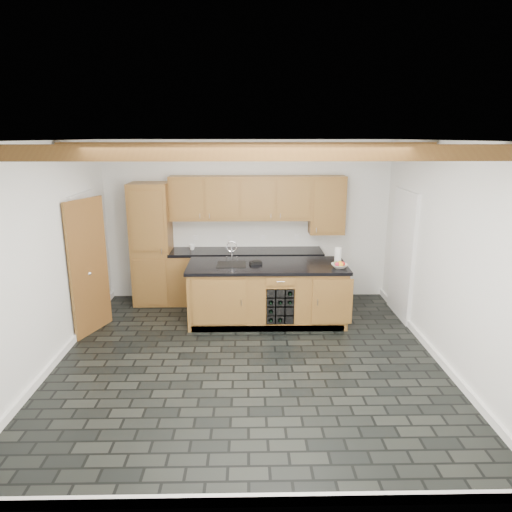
% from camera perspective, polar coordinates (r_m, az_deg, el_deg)
% --- Properties ---
extents(ground, '(5.00, 5.00, 0.00)m').
position_cam_1_polar(ground, '(6.18, -0.98, -12.71)').
color(ground, black).
rests_on(ground, ground).
extents(room_shell, '(5.01, 5.00, 5.00)m').
position_cam_1_polar(room_shell, '(6.16, -1.85, 2.34)').
color(room_shell, white).
rests_on(room_shell, ground).
extents(back_cabinetry, '(3.65, 0.62, 2.20)m').
position_cam_1_polar(back_cabinetry, '(7.95, -3.76, 1.11)').
color(back_cabinetry, olive).
rests_on(back_cabinetry, ground).
extents(island, '(2.48, 0.96, 0.93)m').
position_cam_1_polar(island, '(7.18, 1.43, -4.65)').
color(island, olive).
rests_on(island, ground).
extents(faucet, '(0.45, 0.40, 0.34)m').
position_cam_1_polar(faucet, '(7.08, -3.07, -0.72)').
color(faucet, black).
rests_on(faucet, island).
extents(kitchen_scale, '(0.21, 0.15, 0.06)m').
position_cam_1_polar(kitchen_scale, '(7.05, -0.03, -0.82)').
color(kitchen_scale, black).
rests_on(kitchen_scale, island).
extents(fruit_bowl, '(0.24, 0.24, 0.06)m').
position_cam_1_polar(fruit_bowl, '(6.97, 10.38, -1.23)').
color(fruit_bowl, beige).
rests_on(fruit_bowl, island).
extents(fruit_cluster, '(0.16, 0.17, 0.07)m').
position_cam_1_polar(fruit_cluster, '(6.96, 10.39, -0.98)').
color(fruit_cluster, red).
rests_on(fruit_cluster, fruit_bowl).
extents(paper_towel, '(0.11, 0.11, 0.23)m').
position_cam_1_polar(paper_towel, '(7.27, 10.21, 0.13)').
color(paper_towel, white).
rests_on(paper_towel, island).
extents(mug, '(0.12, 0.12, 0.10)m').
position_cam_1_polar(mug, '(8.02, -7.99, 1.11)').
color(mug, white).
rests_on(mug, back_cabinetry).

